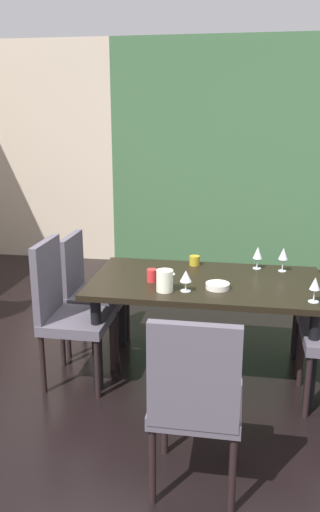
{
  "coord_description": "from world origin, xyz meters",
  "views": [
    {
      "loc": [
        0.8,
        -2.96,
        1.84
      ],
      "look_at": [
        0.23,
        0.43,
        0.85
      ],
      "focal_mm": 35.0,
      "sensor_mm": 36.0,
      "label": 1
    }
  ],
  "objects_px": {
    "chair_left_near": "(65,307)",
    "wine_glass_north": "(315,284)",
    "chair_head_near": "(196,397)",
    "serving_bowl_south": "(218,286)",
    "dining_table": "(206,292)",
    "chair_left_far": "(88,286)",
    "wine_glass_east": "(258,253)",
    "wine_glass_west": "(186,277)",
    "cup_near_shelf": "(195,261)",
    "wine_glass_right": "(283,254)",
    "cup_rear": "(152,276)",
    "pitcher_center": "(165,280)"
  },
  "relations": [
    {
      "from": "cup_near_shelf",
      "to": "dining_table",
      "type": "bearing_deg",
      "value": -71.15
    },
    {
      "from": "wine_glass_west",
      "to": "wine_glass_right",
      "type": "distance_m",
      "value": 0.85
    },
    {
      "from": "wine_glass_west",
      "to": "pitcher_center",
      "type": "relative_size",
      "value": 0.98
    },
    {
      "from": "pitcher_center",
      "to": "cup_near_shelf",
      "type": "bearing_deg",
      "value": 77.5
    },
    {
      "from": "chair_left_near",
      "to": "cup_rear",
      "type": "distance_m",
      "value": 0.64
    },
    {
      "from": "chair_left_far",
      "to": "cup_rear",
      "type": "xyz_separation_m",
      "value": [
        0.57,
        -0.35,
        0.24
      ]
    },
    {
      "from": "dining_table",
      "to": "chair_head_near",
      "type": "distance_m",
      "value": 1.21
    },
    {
      "from": "chair_head_near",
      "to": "chair_left_near",
      "type": "xyz_separation_m",
      "value": [
        -1.0,
        0.95,
        0.02
      ]
    },
    {
      "from": "cup_rear",
      "to": "pitcher_center",
      "type": "distance_m",
      "value": 0.21
    },
    {
      "from": "chair_head_near",
      "to": "chair_left_far",
      "type": "xyz_separation_m",
      "value": [
        -0.99,
        1.45,
        -0.01
      ]
    },
    {
      "from": "chair_head_near",
      "to": "serving_bowl_south",
      "type": "relative_size",
      "value": 6.09
    },
    {
      "from": "chair_head_near",
      "to": "cup_near_shelf",
      "type": "distance_m",
      "value": 1.56
    },
    {
      "from": "serving_bowl_south",
      "to": "cup_near_shelf",
      "type": "distance_m",
      "value": 0.54
    },
    {
      "from": "dining_table",
      "to": "cup_rear",
      "type": "height_order",
      "value": "cup_rear"
    },
    {
      "from": "chair_left_far",
      "to": "wine_glass_east",
      "type": "xyz_separation_m",
      "value": [
        1.29,
        0.08,
        0.31
      ]
    },
    {
      "from": "chair_left_near",
      "to": "wine_glass_west",
      "type": "bearing_deg",
      "value": 90.6
    },
    {
      "from": "chair_left_near",
      "to": "serving_bowl_south",
      "type": "distance_m",
      "value": 1.06
    },
    {
      "from": "serving_bowl_south",
      "to": "chair_left_far",
      "type": "bearing_deg",
      "value": 158.2
    },
    {
      "from": "chair_left_near",
      "to": "wine_glass_east",
      "type": "xyz_separation_m",
      "value": [
        1.3,
        0.58,
        0.28
      ]
    },
    {
      "from": "dining_table",
      "to": "chair_head_near",
      "type": "bearing_deg",
      "value": -87.77
    },
    {
      "from": "chair_left_near",
      "to": "wine_glass_north",
      "type": "bearing_deg",
      "value": 88.18
    },
    {
      "from": "wine_glass_east",
      "to": "wine_glass_right",
      "type": "distance_m",
      "value": 0.19
    },
    {
      "from": "chair_head_near",
      "to": "cup_rear",
      "type": "relative_size",
      "value": 10.84
    },
    {
      "from": "chair_head_near",
      "to": "chair_left_near",
      "type": "height_order",
      "value": "chair_left_near"
    },
    {
      "from": "chair_head_near",
      "to": "dining_table",
      "type": "bearing_deg",
      "value": 92.23
    },
    {
      "from": "wine_glass_east",
      "to": "wine_glass_right",
      "type": "xyz_separation_m",
      "value": [
        0.18,
        -0.03,
        0.01
      ]
    },
    {
      "from": "dining_table",
      "to": "chair_left_near",
      "type": "relative_size",
      "value": 1.57
    },
    {
      "from": "wine_glass_right",
      "to": "serving_bowl_south",
      "type": "height_order",
      "value": "wine_glass_right"
    },
    {
      "from": "wine_glass_north",
      "to": "cup_near_shelf",
      "type": "bearing_deg",
      "value": 141.16
    },
    {
      "from": "serving_bowl_south",
      "to": "cup_rear",
      "type": "xyz_separation_m",
      "value": [
        -0.45,
        0.06,
        0.03
      ]
    },
    {
      "from": "dining_table",
      "to": "cup_near_shelf",
      "type": "xyz_separation_m",
      "value": [
        -0.12,
        0.34,
        0.13
      ]
    },
    {
      "from": "cup_rear",
      "to": "pitcher_center",
      "type": "height_order",
      "value": "pitcher_center"
    },
    {
      "from": "chair_left_far",
      "to": "cup_rear",
      "type": "relative_size",
      "value": 10.48
    },
    {
      "from": "cup_near_shelf",
      "to": "wine_glass_north",
      "type": "bearing_deg",
      "value": -38.84
    },
    {
      "from": "wine_glass_north",
      "to": "chair_left_far",
      "type": "bearing_deg",
      "value": 161.12
    },
    {
      "from": "wine_glass_west",
      "to": "wine_glass_east",
      "type": "xyz_separation_m",
      "value": [
        0.47,
        0.57,
        0.02
      ]
    },
    {
      "from": "dining_table",
      "to": "serving_bowl_south",
      "type": "bearing_deg",
      "value": -61.33
    },
    {
      "from": "wine_glass_east",
      "to": "serving_bowl_south",
      "type": "distance_m",
      "value": 0.57
    },
    {
      "from": "wine_glass_west",
      "to": "serving_bowl_south",
      "type": "distance_m",
      "value": 0.23
    },
    {
      "from": "chair_head_near",
      "to": "serving_bowl_south",
      "type": "bearing_deg",
      "value": 87.78
    },
    {
      "from": "wine_glass_east",
      "to": "cup_near_shelf",
      "type": "relative_size",
      "value": 2.1
    },
    {
      "from": "wine_glass_west",
      "to": "wine_glass_east",
      "type": "bearing_deg",
      "value": 50.81
    },
    {
      "from": "chair_left_near",
      "to": "cup_rear",
      "type": "height_order",
      "value": "chair_left_near"
    },
    {
      "from": "wine_glass_right",
      "to": "serving_bowl_south",
      "type": "relative_size",
      "value": 1.11
    },
    {
      "from": "wine_glass_north",
      "to": "cup_rear",
      "type": "bearing_deg",
      "value": 168.75
    },
    {
      "from": "dining_table",
      "to": "chair_left_near",
      "type": "distance_m",
      "value": 0.98
    },
    {
      "from": "cup_near_shelf",
      "to": "pitcher_center",
      "type": "bearing_deg",
      "value": -102.5
    },
    {
      "from": "serving_bowl_south",
      "to": "cup_rear",
      "type": "distance_m",
      "value": 0.46
    },
    {
      "from": "chair_left_near",
      "to": "wine_glass_north",
      "type": "distance_m",
      "value": 1.66
    },
    {
      "from": "wine_glass_east",
      "to": "cup_rear",
      "type": "xyz_separation_m",
      "value": [
        -0.72,
        -0.43,
        -0.07
      ]
    }
  ]
}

